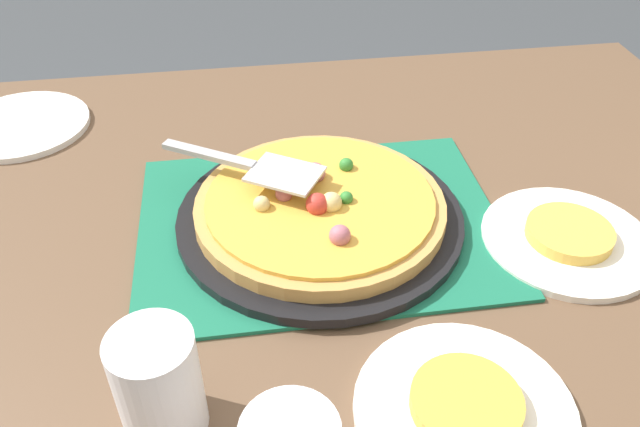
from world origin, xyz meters
The scene contains 11 objects.
dining_table centered at (0.00, 0.00, 0.64)m, with size 1.40×1.00×0.75m.
placemat centered at (0.00, 0.00, 0.75)m, with size 0.48×0.36×0.01m, color #196B4C.
pizza_pan centered at (0.00, 0.00, 0.76)m, with size 0.38×0.38×0.01m, color black.
pizza centered at (0.00, 0.00, 0.78)m, with size 0.33×0.33×0.05m.
plate_near_left centered at (0.10, -0.31, 0.76)m, with size 0.22×0.22×0.01m, color white.
plate_far_right centered at (0.31, -0.08, 0.76)m, with size 0.22×0.22×0.01m, color white.
plate_side centered at (-0.45, 0.32, 0.76)m, with size 0.22×0.22×0.01m, color white.
served_slice_left centered at (0.10, -0.31, 0.77)m, with size 0.11×0.11×0.02m, color gold.
served_slice_right centered at (0.31, -0.08, 0.77)m, with size 0.11×0.11×0.02m, color #EAB747.
cup_far centered at (-0.19, -0.28, 0.81)m, with size 0.08×0.08×0.12m, color white.
pizza_server centered at (-0.08, 0.05, 0.82)m, with size 0.22×0.16×0.01m.
Camera 1 is at (-0.10, -0.66, 1.30)m, focal length 36.19 mm.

